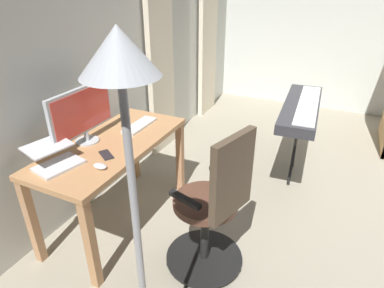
{
  "coord_description": "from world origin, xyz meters",
  "views": [
    {
      "loc": [
        2.6,
        -0.68,
        1.9
      ],
      "look_at": [
        0.66,
        -1.6,
        0.78
      ],
      "focal_mm": 30.7,
      "sensor_mm": 36.0,
      "label": 1
    }
  ],
  "objects_px": {
    "laptop": "(55,158)",
    "floor_lamp": "(129,155)",
    "desk": "(113,155)",
    "cell_phone_by_monitor": "(106,155)",
    "computer_mouse": "(100,166)",
    "computer_monitor": "(83,113)",
    "office_chair": "(213,210)",
    "computer_keyboard": "(140,125)",
    "piano_keyboard": "(301,109)"
  },
  "relations": [
    {
      "from": "cell_phone_by_monitor",
      "to": "piano_keyboard",
      "type": "relative_size",
      "value": 0.12
    },
    {
      "from": "computer_mouse",
      "to": "piano_keyboard",
      "type": "distance_m",
      "value": 1.97
    },
    {
      "from": "laptop",
      "to": "computer_mouse",
      "type": "bearing_deg",
      "value": 119.08
    },
    {
      "from": "cell_phone_by_monitor",
      "to": "floor_lamp",
      "type": "distance_m",
      "value": 1.29
    },
    {
      "from": "computer_keyboard",
      "to": "office_chair",
      "type": "bearing_deg",
      "value": 61.08
    },
    {
      "from": "computer_monitor",
      "to": "cell_phone_by_monitor",
      "type": "xyz_separation_m",
      "value": [
        0.12,
        0.28,
        -0.23
      ]
    },
    {
      "from": "desk",
      "to": "floor_lamp",
      "type": "xyz_separation_m",
      "value": [
        0.97,
        0.91,
        0.71
      ]
    },
    {
      "from": "desk",
      "to": "computer_mouse",
      "type": "bearing_deg",
      "value": 26.34
    },
    {
      "from": "floor_lamp",
      "to": "desk",
      "type": "bearing_deg",
      "value": -136.97
    },
    {
      "from": "computer_keyboard",
      "to": "cell_phone_by_monitor",
      "type": "relative_size",
      "value": 2.54
    },
    {
      "from": "desk",
      "to": "cell_phone_by_monitor",
      "type": "bearing_deg",
      "value": 26.84
    },
    {
      "from": "office_chair",
      "to": "computer_keyboard",
      "type": "relative_size",
      "value": 3.0
    },
    {
      "from": "computer_monitor",
      "to": "cell_phone_by_monitor",
      "type": "bearing_deg",
      "value": 67.22
    },
    {
      "from": "office_chair",
      "to": "computer_mouse",
      "type": "bearing_deg",
      "value": 121.11
    },
    {
      "from": "computer_keyboard",
      "to": "floor_lamp",
      "type": "height_order",
      "value": "floor_lamp"
    },
    {
      "from": "desk",
      "to": "computer_keyboard",
      "type": "bearing_deg",
      "value": 174.94
    },
    {
      "from": "desk",
      "to": "floor_lamp",
      "type": "distance_m",
      "value": 1.51
    },
    {
      "from": "office_chair",
      "to": "cell_phone_by_monitor",
      "type": "height_order",
      "value": "office_chair"
    },
    {
      "from": "computer_monitor",
      "to": "floor_lamp",
      "type": "relative_size",
      "value": 0.35
    },
    {
      "from": "desk",
      "to": "laptop",
      "type": "distance_m",
      "value": 0.48
    },
    {
      "from": "computer_mouse",
      "to": "floor_lamp",
      "type": "xyz_separation_m",
      "value": [
        0.64,
        0.74,
        0.58
      ]
    },
    {
      "from": "computer_monitor",
      "to": "laptop",
      "type": "distance_m",
      "value": 0.42
    },
    {
      "from": "floor_lamp",
      "to": "computer_keyboard",
      "type": "bearing_deg",
      "value": -146.23
    },
    {
      "from": "computer_mouse",
      "to": "cell_phone_by_monitor",
      "type": "relative_size",
      "value": 0.69
    },
    {
      "from": "laptop",
      "to": "computer_mouse",
      "type": "xyz_separation_m",
      "value": [
        -0.09,
        0.3,
        -0.03
      ]
    },
    {
      "from": "office_chair",
      "to": "computer_mouse",
      "type": "distance_m",
      "value": 0.81
    },
    {
      "from": "laptop",
      "to": "floor_lamp",
      "type": "distance_m",
      "value": 1.3
    },
    {
      "from": "computer_monitor",
      "to": "computer_keyboard",
      "type": "distance_m",
      "value": 0.51
    },
    {
      "from": "desk",
      "to": "computer_monitor",
      "type": "height_order",
      "value": "computer_monitor"
    },
    {
      "from": "office_chair",
      "to": "floor_lamp",
      "type": "height_order",
      "value": "floor_lamp"
    },
    {
      "from": "laptop",
      "to": "cell_phone_by_monitor",
      "type": "relative_size",
      "value": 2.51
    },
    {
      "from": "laptop",
      "to": "computer_monitor",
      "type": "bearing_deg",
      "value": -159.97
    },
    {
      "from": "desk",
      "to": "piano_keyboard",
      "type": "relative_size",
      "value": 1.09
    },
    {
      "from": "laptop",
      "to": "cell_phone_by_monitor",
      "type": "distance_m",
      "value": 0.34
    },
    {
      "from": "desk",
      "to": "office_chair",
      "type": "relative_size",
      "value": 1.21
    },
    {
      "from": "computer_keyboard",
      "to": "floor_lamp",
      "type": "bearing_deg",
      "value": 33.77
    },
    {
      "from": "office_chair",
      "to": "piano_keyboard",
      "type": "distance_m",
      "value": 1.53
    },
    {
      "from": "desk",
      "to": "laptop",
      "type": "relative_size",
      "value": 3.68
    },
    {
      "from": "computer_keyboard",
      "to": "floor_lamp",
      "type": "xyz_separation_m",
      "value": [
        1.32,
        0.88,
        0.59
      ]
    },
    {
      "from": "floor_lamp",
      "to": "cell_phone_by_monitor",
      "type": "bearing_deg",
      "value": -134.15
    },
    {
      "from": "desk",
      "to": "computer_keyboard",
      "type": "relative_size",
      "value": 3.63
    },
    {
      "from": "computer_mouse",
      "to": "piano_keyboard",
      "type": "xyz_separation_m",
      "value": [
        -1.68,
        1.04,
        -0.01
      ]
    },
    {
      "from": "desk",
      "to": "cell_phone_by_monitor",
      "type": "distance_m",
      "value": 0.23
    },
    {
      "from": "laptop",
      "to": "floor_lamp",
      "type": "height_order",
      "value": "floor_lamp"
    },
    {
      "from": "piano_keyboard",
      "to": "laptop",
      "type": "bearing_deg",
      "value": -40.85
    },
    {
      "from": "computer_keyboard",
      "to": "laptop",
      "type": "xyz_separation_m",
      "value": [
        0.77,
        -0.16,
        0.04
      ]
    },
    {
      "from": "cell_phone_by_monitor",
      "to": "floor_lamp",
      "type": "height_order",
      "value": "floor_lamp"
    },
    {
      "from": "computer_keyboard",
      "to": "computer_mouse",
      "type": "bearing_deg",
      "value": 11.45
    },
    {
      "from": "piano_keyboard",
      "to": "floor_lamp",
      "type": "distance_m",
      "value": 2.41
    },
    {
      "from": "office_chair",
      "to": "computer_monitor",
      "type": "height_order",
      "value": "computer_monitor"
    }
  ]
}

